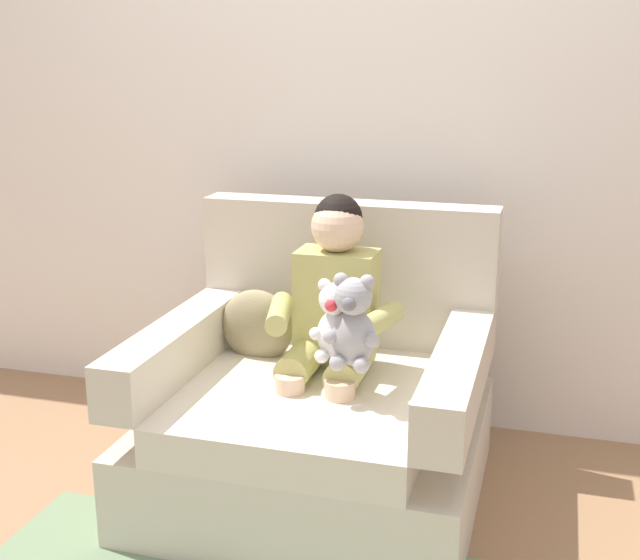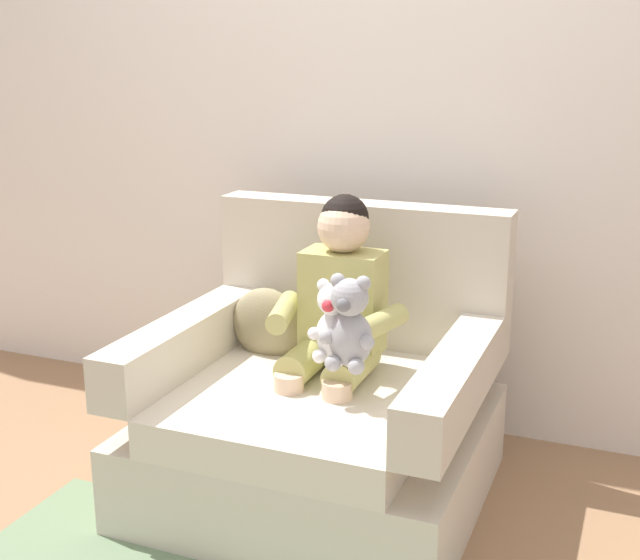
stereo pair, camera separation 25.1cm
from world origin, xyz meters
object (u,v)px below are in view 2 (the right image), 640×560
(plush_grey, at_px, (350,325))
(plush_white, at_px, (334,323))
(armchair, at_px, (323,410))
(seated_child, at_px, (336,311))
(throw_pillow, at_px, (267,324))

(plush_grey, bearing_deg, plush_white, 167.58)
(armchair, relative_size, plush_white, 4.14)
(plush_white, bearing_deg, plush_grey, -15.50)
(armchair, relative_size, plush_grey, 3.65)
(seated_child, height_order, plush_white, seated_child)
(seated_child, relative_size, plush_grey, 2.86)
(plush_white, bearing_deg, seated_child, 125.33)
(armchair, distance_m, plush_white, 0.38)
(armchair, xyz_separation_m, plush_grey, (0.15, -0.16, 0.37))
(throw_pillow, bearing_deg, armchair, -27.27)
(plush_grey, bearing_deg, seated_child, 140.42)
(armchair, height_order, throw_pillow, armchair)
(throw_pillow, bearing_deg, seated_child, -18.69)
(seated_child, relative_size, plush_white, 3.24)
(armchair, height_order, plush_grey, armchair)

